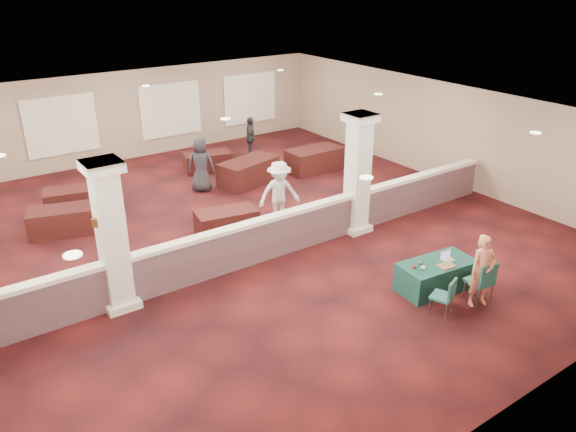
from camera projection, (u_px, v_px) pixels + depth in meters
ground at (231, 238)px, 14.77m from camera, size 16.00×16.00×0.00m
wall_back at (118, 117)px, 20.11m from camera, size 16.00×0.04×3.20m
wall_front at (500, 338)px, 8.13m from camera, size 16.00×0.04×3.20m
wall_right at (442, 132)px, 18.31m from camera, size 0.04×16.00×3.20m
ceiling at (225, 118)px, 13.47m from camera, size 16.00×16.00×0.02m
partition_wall at (261, 239)px, 13.42m from camera, size 15.60×0.28×1.10m
column_left at (112, 236)px, 11.15m from camera, size 0.72×0.72×3.20m
column_right at (358, 173)px, 14.56m from camera, size 0.72×0.72×3.20m
sconce_left at (95, 223)px, 10.86m from camera, size 0.12×0.12×0.18m
sconce_right at (123, 216)px, 11.15m from camera, size 0.12×0.12×0.18m
near_table at (436, 275)px, 12.32m from camera, size 1.77×1.01×0.65m
conf_chair_main at (483, 279)px, 11.71m from camera, size 0.53×0.53×0.95m
conf_chair_side at (446, 294)px, 11.32m from camera, size 0.53×0.53×0.82m
woman at (482, 271)px, 11.56m from camera, size 0.66×0.54×1.58m
far_table_front_left at (63, 221)px, 14.92m from camera, size 1.91×1.31×0.70m
far_table_front_center at (227, 222)px, 14.90m from camera, size 1.72×1.07×0.65m
far_table_front_right at (314, 160)px, 19.51m from camera, size 1.94×0.97×0.78m
far_table_back_left at (76, 200)px, 16.27m from camera, size 1.88×1.22×0.70m
far_table_back_center at (208, 162)px, 19.53m from camera, size 1.73×1.14×0.65m
far_table_back_right at (249, 172)px, 18.31m from camera, size 2.17×1.47×0.80m
attendee_b at (279, 193)px, 15.22m from camera, size 1.25×0.81×1.81m
attendee_c at (251, 138)px, 20.61m from camera, size 0.87×1.00×1.55m
attendee_d at (201, 165)px, 17.54m from camera, size 0.95×0.91×1.73m
laptop_base at (448, 260)px, 12.27m from camera, size 0.31×0.23×0.02m
laptop_screen at (445, 254)px, 12.31m from camera, size 0.29×0.04×0.20m
screen_glow at (446, 254)px, 12.31m from camera, size 0.27×0.03×0.17m
knitting at (446, 266)px, 12.03m from camera, size 0.38×0.30×0.03m
yarn_cream at (423, 268)px, 11.88m from camera, size 0.10×0.10×0.10m
yarn_red at (414, 267)px, 11.93m from camera, size 0.09×0.09×0.09m
yarn_grey at (420, 263)px, 12.08m from camera, size 0.09×0.09×0.09m
scissors at (465, 261)px, 12.25m from camera, size 0.11×0.04×0.01m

